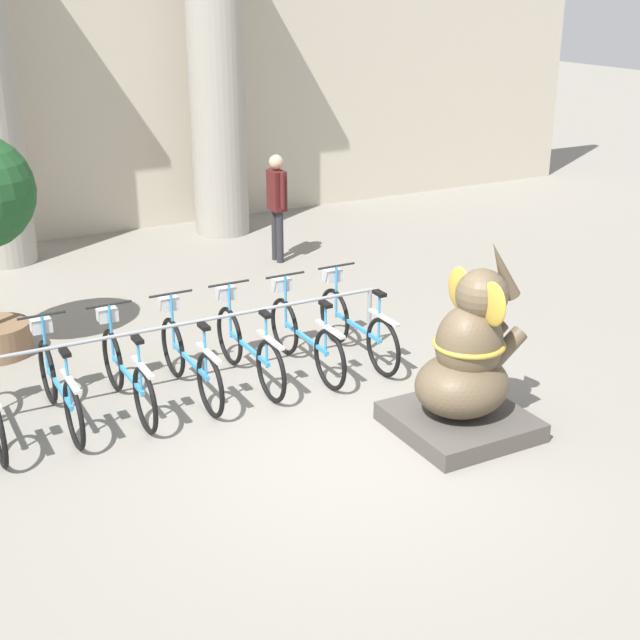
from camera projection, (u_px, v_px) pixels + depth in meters
ground_plane at (355, 446)px, 8.41m from camera, size 60.00×60.00×0.00m
building_facade at (88, 52)px, 14.39m from camera, size 20.00×0.20×6.00m
column_right at (217, 76)px, 14.50m from camera, size 1.14×1.14×5.16m
bike_rack at (184, 335)px, 9.36m from camera, size 4.68×0.05×0.77m
bicycle_1 at (59, 385)px, 8.74m from camera, size 0.48×1.77×0.99m
bicycle_2 at (127, 372)px, 9.03m from camera, size 0.48×1.77×0.99m
bicycle_3 at (189, 358)px, 9.34m from camera, size 0.48×1.77×0.99m
bicycle_4 at (248, 346)px, 9.66m from camera, size 0.48×1.77×0.99m
bicycle_5 at (304, 336)px, 9.94m from camera, size 0.48×1.77×0.99m
bicycle_6 at (356, 325)px, 10.25m from camera, size 0.48×1.77×0.99m
elephant_statue at (467, 369)px, 8.50m from camera, size 1.22×1.22×1.90m
person_pedestrian at (277, 198)px, 13.53m from camera, size 0.22×0.47×1.66m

